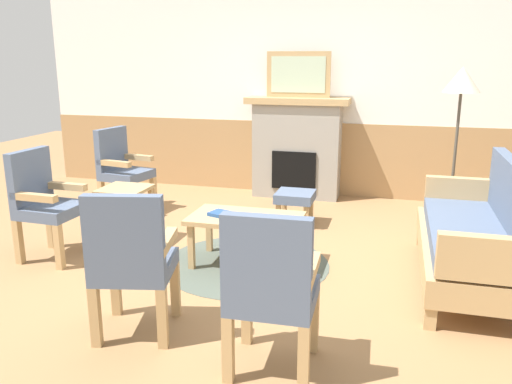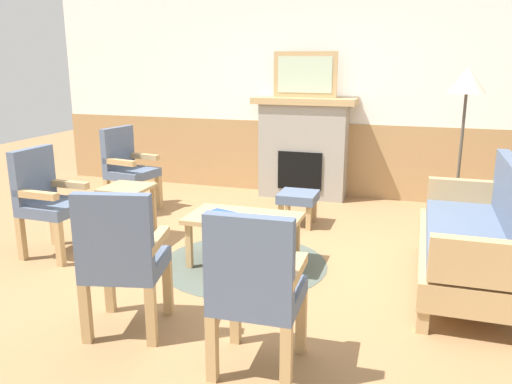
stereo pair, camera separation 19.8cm
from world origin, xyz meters
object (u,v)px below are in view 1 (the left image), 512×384
(couch, at_px, (475,236))
(book_on_table, at_px, (223,214))
(framed_picture, at_px, (298,75))
(floor_lamp_by_couch, at_px, (461,90))
(armchair_front_center, at_px, (132,258))
(armchair_front_left, at_px, (271,286))
(armchair_near_fireplace, at_px, (121,166))
(fireplace, at_px, (297,147))
(footstool, at_px, (295,199))
(armchair_by_window_left, at_px, (44,200))
(coffee_table, at_px, (246,222))
(side_table, at_px, (125,199))

(couch, height_order, book_on_table, couch)
(framed_picture, height_order, floor_lamp_by_couch, framed_picture)
(couch, distance_m, armchair_front_center, 2.64)
(armchair_front_left, distance_m, armchair_front_center, 0.96)
(book_on_table, height_order, armchair_front_center, armchair_front_center)
(framed_picture, bearing_deg, armchair_near_fireplace, -146.23)
(couch, relative_size, book_on_table, 8.06)
(fireplace, relative_size, footstool, 3.25)
(armchair_front_center, height_order, floor_lamp_by_couch, floor_lamp_by_couch)
(armchair_by_window_left, bearing_deg, armchair_near_fireplace, 92.91)
(armchair_near_fireplace, bearing_deg, framed_picture, 33.77)
(book_on_table, relative_size, footstool, 0.56)
(book_on_table, bearing_deg, armchair_front_left, -62.03)
(armchair_near_fireplace, height_order, armchair_by_window_left, same)
(framed_picture, xyz_separation_m, armchair_front_left, (0.61, -3.93, -1.02))
(footstool, xyz_separation_m, floor_lamp_by_couch, (1.60, 0.19, 1.17))
(fireplace, relative_size, floor_lamp_by_couch, 0.77)
(framed_picture, bearing_deg, floor_lamp_by_couch, -28.59)
(footstool, bearing_deg, coffee_table, -98.87)
(framed_picture, relative_size, coffee_table, 0.83)
(framed_picture, distance_m, floor_lamp_by_couch, 2.06)
(armchair_near_fireplace, relative_size, floor_lamp_by_couch, 0.58)
(couch, distance_m, armchair_near_fireplace, 3.87)
(armchair_near_fireplace, xyz_separation_m, side_table, (0.57, -0.94, -0.10))
(fireplace, bearing_deg, armchair_front_center, -95.03)
(armchair_front_left, xyz_separation_m, armchair_front_center, (-0.94, 0.17, 0.00))
(framed_picture, xyz_separation_m, floor_lamp_by_couch, (1.81, -0.99, -0.11))
(coffee_table, relative_size, footstool, 2.40)
(armchair_front_left, relative_size, side_table, 1.78)
(coffee_table, xyz_separation_m, armchair_front_left, (0.59, -1.52, 0.15))
(book_on_table, xyz_separation_m, armchair_front_left, (0.78, -1.48, 0.08))
(side_table, bearing_deg, footstool, 33.79)
(armchair_near_fireplace, bearing_deg, armchair_by_window_left, -87.09)
(couch, bearing_deg, footstool, 145.47)
(couch, height_order, side_table, couch)
(armchair_by_window_left, bearing_deg, framed_picture, 57.10)
(framed_picture, bearing_deg, fireplace, -90.00)
(armchair_by_window_left, relative_size, armchair_front_left, 1.00)
(side_table, bearing_deg, couch, -2.77)
(couch, bearing_deg, fireplace, 128.95)
(couch, xyz_separation_m, armchair_near_fireplace, (-3.71, 1.09, 0.14))
(armchair_by_window_left, bearing_deg, footstool, 37.96)
(coffee_table, xyz_separation_m, floor_lamp_by_couch, (1.79, 1.43, 1.06))
(couch, xyz_separation_m, footstool, (-1.66, 1.14, -0.11))
(couch, xyz_separation_m, coffee_table, (-1.85, -0.09, -0.01))
(armchair_near_fireplace, xyz_separation_m, armchair_by_window_left, (0.08, -1.49, 0.00))
(armchair_near_fireplace, bearing_deg, armchair_front_left, -47.92)
(framed_picture, distance_m, armchair_near_fireplace, 2.43)
(coffee_table, xyz_separation_m, armchair_front_center, (-0.35, -1.35, 0.15))
(armchair_by_window_left, height_order, armchair_front_left, same)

